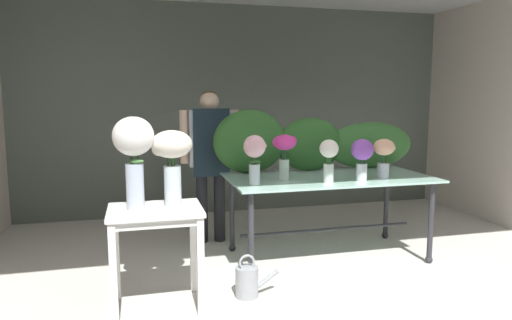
# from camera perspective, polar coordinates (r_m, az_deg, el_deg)

# --- Properties ---
(ground_plane) EXTENTS (8.14, 8.14, 0.00)m
(ground_plane) POSITION_cam_1_polar(r_m,az_deg,el_deg) (4.76, 3.01, -11.28)
(ground_plane) COLOR silver
(wall_back) EXTENTS (5.88, 0.12, 2.73)m
(wall_back) POSITION_cam_1_polar(r_m,az_deg,el_deg) (6.29, -2.00, 6.13)
(wall_back) COLOR slate
(wall_back) RESTS_ON ground
(display_table_glass) EXTENTS (1.93, 1.00, 0.80)m
(display_table_glass) POSITION_cam_1_polar(r_m,az_deg,el_deg) (4.52, 8.87, -3.38)
(display_table_glass) COLOR #A9D7C8
(display_table_glass) RESTS_ON ground
(side_table_white) EXTENTS (0.67, 0.52, 0.76)m
(side_table_white) POSITION_cam_1_polar(r_m,az_deg,el_deg) (3.48, -12.24, -7.67)
(side_table_white) COLOR white
(side_table_white) RESTS_ON ground
(florist) EXTENTS (0.63, 0.24, 1.61)m
(florist) POSITION_cam_1_polar(r_m,az_deg,el_deg) (4.91, -5.66, 1.28)
(florist) COLOR #232328
(florist) RESTS_ON ground
(foliage_backdrop) EXTENTS (2.16, 0.29, 0.63)m
(foliage_backdrop) POSITION_cam_1_polar(r_m,az_deg,el_deg) (4.77, 5.99, 2.03)
(foliage_backdrop) COLOR #2D6028
(foliage_backdrop) RESTS_ON display_table_glass
(vase_magenta_peonies) EXTENTS (0.22, 0.22, 0.42)m
(vase_magenta_peonies) POSITION_cam_1_polar(r_m,az_deg,el_deg) (4.23, 3.50, 1.36)
(vase_magenta_peonies) COLOR silver
(vase_magenta_peonies) RESTS_ON display_table_glass
(vase_peach_freesia) EXTENTS (0.22, 0.20, 0.37)m
(vase_peach_freesia) POSITION_cam_1_polar(r_m,az_deg,el_deg) (4.47, 15.42, 0.73)
(vase_peach_freesia) COLOR silver
(vase_peach_freesia) RESTS_ON display_table_glass
(vase_blush_stock) EXTENTS (0.21, 0.19, 0.43)m
(vase_blush_stock) POSITION_cam_1_polar(r_m,az_deg,el_deg) (3.98, -0.20, 0.83)
(vase_blush_stock) COLOR silver
(vase_blush_stock) RESTS_ON display_table_glass
(vase_ivory_ranunculus) EXTENTS (0.17, 0.17, 0.39)m
(vase_ivory_ranunculus) POSITION_cam_1_polar(r_m,az_deg,el_deg) (4.13, 8.93, 0.49)
(vase_ivory_ranunculus) COLOR silver
(vase_ivory_ranunculus) RESTS_ON display_table_glass
(vase_violet_snapdragons) EXTENTS (0.20, 0.20, 0.38)m
(vase_violet_snapdragons) POSITION_cam_1_polar(r_m,az_deg,el_deg) (4.27, 12.88, 0.63)
(vase_violet_snapdragons) COLOR silver
(vase_violet_snapdragons) RESTS_ON display_table_glass
(vase_white_roses_tall) EXTENTS (0.29, 0.29, 0.66)m
(vase_white_roses_tall) POSITION_cam_1_polar(r_m,az_deg,el_deg) (3.37, -14.78, 1.38)
(vase_white_roses_tall) COLOR silver
(vase_white_roses_tall) RESTS_ON side_table_white
(vase_cream_lisianthus_tall) EXTENTS (0.30, 0.30, 0.56)m
(vase_cream_lisianthus_tall) POSITION_cam_1_polar(r_m,az_deg,el_deg) (3.44, -10.31, 0.55)
(vase_cream_lisianthus_tall) COLOR silver
(vase_cream_lisianthus_tall) RESTS_ON side_table_white
(watering_can) EXTENTS (0.35, 0.18, 0.34)m
(watering_can) POSITION_cam_1_polar(r_m,az_deg,el_deg) (3.75, -1.04, -14.66)
(watering_can) COLOR #999EA3
(watering_can) RESTS_ON ground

